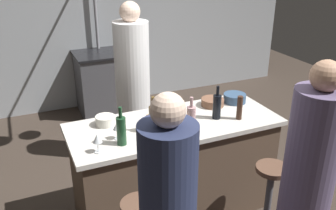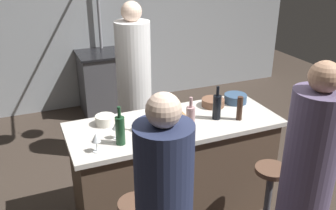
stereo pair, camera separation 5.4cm
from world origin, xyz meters
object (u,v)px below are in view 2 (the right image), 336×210
at_px(cutting_board, 168,117).
at_px(wine_bottle_dark, 217,107).
at_px(bar_stool_right, 268,200).
at_px(mixing_bowl_ceramic, 105,120).
at_px(pepper_mill, 240,108).
at_px(wine_bottle_green, 120,130).
at_px(chef, 134,90).
at_px(wine_glass_near_left_guest, 96,139).
at_px(wine_glass_by_chef, 116,126).
at_px(wine_bottle_amber, 153,119).
at_px(wine_glass_near_right_guest, 163,124).
at_px(mixing_bowl_blue, 235,98).
at_px(guest_right, 305,186).
at_px(stove_range, 108,82).
at_px(wine_bottle_rose, 191,118).
at_px(mixing_bowl_wooden, 213,102).

bearing_deg(cutting_board, wine_bottle_dark, -23.22).
relative_size(bar_stool_right, mixing_bowl_ceramic, 4.18).
height_order(pepper_mill, wine_bottle_green, wine_bottle_green).
relative_size(chef, wine_bottle_green, 5.82).
bearing_deg(wine_glass_near_left_guest, pepper_mill, 2.88).
xyz_separation_m(pepper_mill, wine_glass_by_chef, (-1.06, 0.08, 0.00)).
bearing_deg(wine_bottle_amber, wine_glass_near_right_guest, -64.06).
height_order(wine_bottle_dark, wine_glass_near_left_guest, wine_bottle_dark).
height_order(wine_bottle_amber, wine_bottle_dark, wine_bottle_amber).
bearing_deg(mixing_bowl_blue, guest_right, -97.83).
height_order(stove_range, wine_glass_by_chef, wine_glass_by_chef).
bearing_deg(bar_stool_right, wine_bottle_green, 157.81).
xyz_separation_m(pepper_mill, wine_glass_near_left_guest, (-1.24, -0.06, 0.00)).
distance_m(wine_bottle_amber, wine_bottle_dark, 0.59).
height_order(pepper_mill, mixing_bowl_ceramic, pepper_mill).
height_order(guest_right, wine_bottle_rose, guest_right).
relative_size(chef, wine_glass_near_left_guest, 12.11).
xyz_separation_m(mixing_bowl_blue, mixing_bowl_wooden, (-0.24, 0.01, -0.01)).
bearing_deg(bar_stool_right, mixing_bowl_wooden, 96.67).
xyz_separation_m(bar_stool_right, wine_glass_by_chef, (-1.09, 0.54, 0.63)).
height_order(wine_bottle_rose, mixing_bowl_wooden, wine_bottle_rose).
bearing_deg(wine_glass_by_chef, stove_range, 78.29).
bearing_deg(wine_glass_near_right_guest, wine_bottle_amber, 115.94).
bearing_deg(cutting_board, chef, 89.72).
xyz_separation_m(stove_range, cutting_board, (-0.02, -2.35, 0.46)).
bearing_deg(wine_bottle_dark, cutting_board, 156.78).
bearing_deg(mixing_bowl_blue, pepper_mill, -117.32).
bearing_deg(mixing_bowl_wooden, bar_stool_right, -83.33).
distance_m(bar_stool_right, wine_bottle_amber, 1.15).
bearing_deg(wine_bottle_dark, guest_right, -78.95).
relative_size(mixing_bowl_ceramic, mixing_bowl_wooden, 0.77).
xyz_separation_m(wine_glass_by_chef, mixing_bowl_blue, (1.23, 0.26, -0.06)).
bearing_deg(chef, wine_bottle_rose, -86.38).
xyz_separation_m(guest_right, wine_glass_by_chef, (-1.07, 0.91, 0.24)).
bearing_deg(wine_glass_near_right_guest, pepper_mill, 2.27).
bearing_deg(wine_bottle_amber, mixing_bowl_wooden, 21.13).
bearing_deg(wine_bottle_rose, wine_bottle_amber, 162.71).
distance_m(wine_glass_near_right_guest, wine_glass_near_left_guest, 0.53).
height_order(guest_right, mixing_bowl_wooden, guest_right).
bearing_deg(bar_stool_right, wine_glass_near_right_guest, 149.76).
height_order(wine_bottle_green, wine_glass_near_right_guest, wine_bottle_green).
bearing_deg(wine_glass_near_left_guest, wine_glass_by_chef, 36.39).
height_order(wine_bottle_dark, wine_bottle_rose, wine_bottle_dark).
relative_size(stove_range, cutting_board, 2.78).
bearing_deg(wine_bottle_amber, wine_bottle_rose, -17.29).
bearing_deg(bar_stool_right, pepper_mill, 93.75).
xyz_separation_m(wine_bottle_amber, mixing_bowl_wooden, (0.70, 0.27, -0.08)).
height_order(bar_stool_right, pepper_mill, pepper_mill).
xyz_separation_m(bar_stool_right, wine_glass_near_right_guest, (-0.74, 0.43, 0.63)).
bearing_deg(mixing_bowl_blue, wine_bottle_amber, -164.37).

